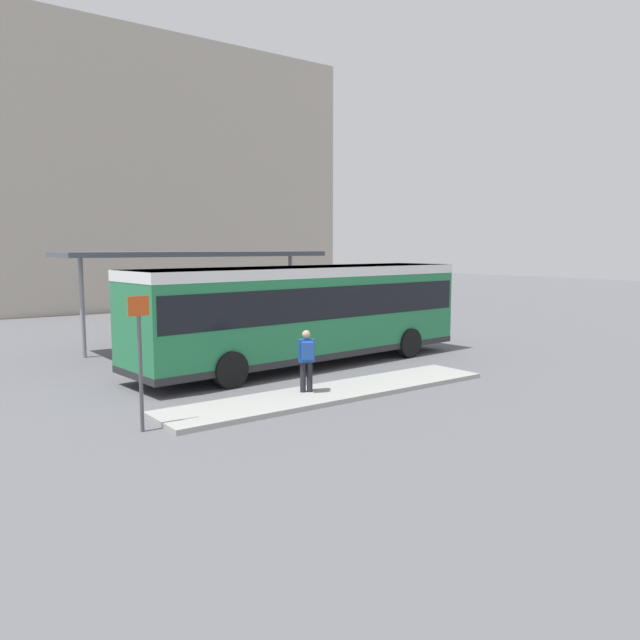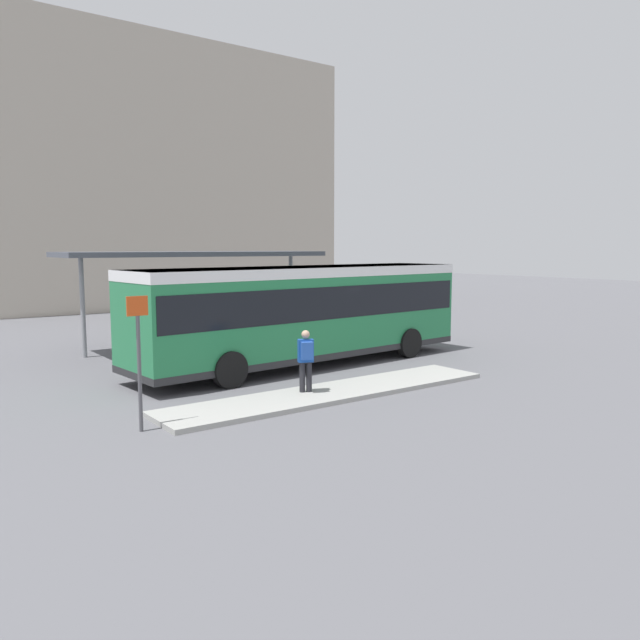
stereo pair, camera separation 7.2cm
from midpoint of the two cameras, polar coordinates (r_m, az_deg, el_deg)
ground_plane at (r=20.15m, az=-1.24°, el=-4.15°), size 120.00×120.00×0.00m
curb_island at (r=16.14m, az=1.30°, el=-6.65°), size 9.44×1.80×0.12m
city_bus at (r=19.89m, az=-1.23°, el=1.11°), size 11.89×3.39×3.17m
pedestrian_waiting at (r=15.74m, az=-1.16°, el=-3.40°), size 0.47×0.50×1.58m
bicycle_black at (r=28.02m, az=7.68°, el=-0.39°), size 0.48×1.71×0.74m
bicycle_red at (r=28.69m, az=6.77°, el=-0.29°), size 0.48×1.53×0.66m
station_shelter at (r=24.24m, az=-11.11°, el=5.81°), size 10.10×2.85×3.62m
potted_planter_near_shelter at (r=22.75m, az=-4.71°, el=-1.09°), size 0.96×0.96×1.39m
platform_sign at (r=13.20m, az=-16.07°, el=-3.26°), size 0.44×0.08×2.80m
station_building at (r=44.90m, az=-16.21°, el=12.13°), size 24.93×11.11×16.54m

